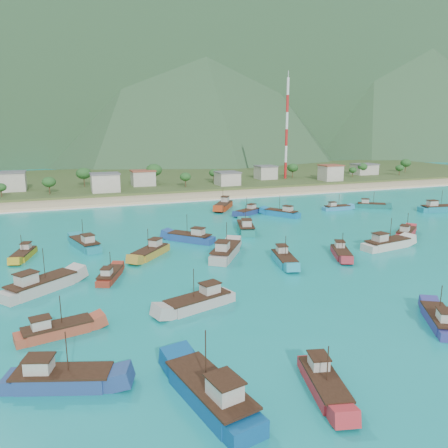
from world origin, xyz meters
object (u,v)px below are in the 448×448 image
object	(u,v)px
boat_17	(371,206)
boat_18	(191,238)
boat_1	(41,286)
boat_29	(324,384)
boat_11	(248,212)
boat_31	(406,233)
boat_0	(151,253)
boat_26	(341,253)
boat_2	(211,395)
boat_23	(246,228)
boat_6	(61,380)
boat_30	(282,213)
boat_4	(110,276)
boat_12	(440,321)
boat_7	(85,244)
boat_22	(24,255)
radio_tower	(287,129)
boat_15	(199,302)
boat_24	(337,208)
boat_5	(387,244)
boat_10	(438,209)
boat_8	(225,252)
boat_27	(284,259)
boat_19	(224,206)
boat_16	(56,331)

from	to	relation	value
boat_17	boat_18	bearing A→B (deg)	-38.79
boat_1	boat_29	bearing A→B (deg)	-1.88
boat_11	boat_31	xyz separation A→B (m)	(25.08, -38.30, 0.03)
boat_0	boat_26	size ratio (longest dim) A/B	1.03
boat_2	boat_26	xyz separation A→B (m)	(41.16, 36.75, -0.38)
boat_23	boat_1	bearing A→B (deg)	-133.45
boat_6	boat_30	size ratio (longest dim) A/B	1.04
boat_4	boat_12	size ratio (longest dim) A/B	0.91
boat_17	boat_30	world-z (taller)	boat_30
boat_7	boat_22	size ratio (longest dim) A/B	1.27
radio_tower	boat_18	xyz separation A→B (m)	(-75.36, -91.99, -24.13)
boat_15	boat_26	bearing A→B (deg)	-84.96
boat_24	boat_11	bearing A→B (deg)	-94.43
boat_0	boat_15	bearing A→B (deg)	134.88
boat_5	boat_30	size ratio (longest dim) A/B	1.13
boat_29	boat_31	bearing A→B (deg)	-125.12
boat_4	boat_10	xyz separation A→B (m)	(103.79, 26.90, 0.36)
boat_7	boat_23	bearing A→B (deg)	-13.21
boat_0	boat_18	world-z (taller)	boat_18
boat_2	boat_8	bearing A→B (deg)	55.99
boat_17	boat_27	size ratio (longest dim) A/B	0.91
boat_6	boat_12	size ratio (longest dim) A/B	1.16
boat_5	boat_26	xyz separation A→B (m)	(-13.00, -1.55, -0.28)
boat_10	boat_2	bearing A→B (deg)	-45.62
boat_18	boat_24	world-z (taller)	boat_18
boat_22	boat_24	xyz separation A→B (m)	(90.47, 21.08, 0.01)
boat_4	boat_12	distance (m)	52.33
boat_24	boat_27	size ratio (longest dim) A/B	0.87
boat_27	boat_29	xyz separation A→B (m)	(-16.66, -38.87, -0.07)
boat_6	boat_22	size ratio (longest dim) A/B	1.21
boat_10	boat_24	distance (m)	31.30
boat_19	boat_18	bearing A→B (deg)	92.71
boat_8	boat_26	world-z (taller)	boat_8
boat_17	boat_26	world-z (taller)	boat_17
boat_7	boat_12	bearing A→B (deg)	-69.28
boat_15	boat_24	bearing A→B (deg)	-65.35
boat_16	boat_19	bearing A→B (deg)	133.65
radio_tower	boat_4	xyz separation A→B (m)	(-95.94, -111.65, -24.42)
boat_22	boat_27	size ratio (longest dim) A/B	0.89
boat_4	boat_16	size ratio (longest dim) A/B	0.90
boat_12	boat_22	xyz separation A→B (m)	(-54.07, 54.07, -0.08)
boat_8	boat_29	xyz separation A→B (m)	(-7.44, -46.83, -0.34)
boat_6	radio_tower	bearing A→B (deg)	163.06
boat_18	boat_27	world-z (taller)	boat_18
boat_30	boat_12	bearing A→B (deg)	-133.31
boat_4	boat_5	distance (m)	59.06
boat_27	boat_17	bearing A→B (deg)	-128.64
boat_24	boat_31	size ratio (longest dim) A/B	0.93
boat_8	boat_30	xyz separation A→B (m)	(30.84, 33.09, -0.19)
boat_4	boat_27	distance (m)	33.07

